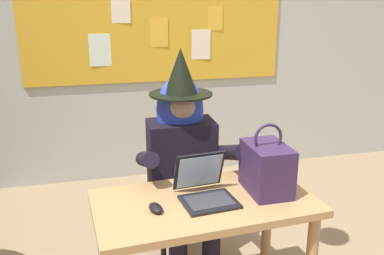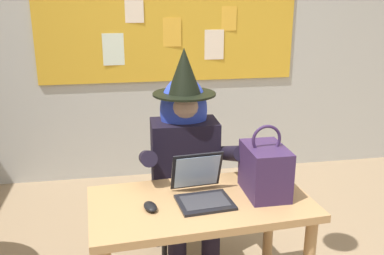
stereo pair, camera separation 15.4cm
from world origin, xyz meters
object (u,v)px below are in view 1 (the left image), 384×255
object	(u,v)px
handbag	(267,168)
computer_mouse	(156,208)
laptop	(205,189)
chair_at_desk	(179,185)
person_costumed	(183,152)
desk_main	(204,220)

from	to	relation	value
handbag	computer_mouse	bearing A→B (deg)	-172.59
laptop	chair_at_desk	bearing A→B (deg)	84.20
chair_at_desk	person_costumed	size ratio (longest dim) A/B	0.63
person_costumed	handbag	world-z (taller)	person_costumed
desk_main	chair_at_desk	bearing A→B (deg)	89.04
desk_main	laptop	world-z (taller)	laptop
chair_at_desk	person_costumed	bearing A→B (deg)	-1.32
chair_at_desk	handbag	bearing A→B (deg)	25.26
chair_at_desk	handbag	distance (m)	0.80
laptop	handbag	world-z (taller)	handbag
desk_main	handbag	xyz separation A→B (m)	(0.34, 0.02, 0.25)
desk_main	handbag	size ratio (longest dim) A/B	3.07
desk_main	person_costumed	bearing A→B (deg)	88.62
person_costumed	laptop	bearing A→B (deg)	0.58
laptop	computer_mouse	bearing A→B (deg)	-170.53
person_costumed	computer_mouse	size ratio (longest dim) A/B	13.73
handbag	chair_at_desk	bearing A→B (deg)	117.44
person_costumed	computer_mouse	xyz separation A→B (m)	(-0.27, -0.60, -0.05)
laptop	handbag	bearing A→B (deg)	-4.36
desk_main	laptop	size ratio (longest dim) A/B	3.58
desk_main	computer_mouse	size ratio (longest dim) A/B	11.17
handbag	person_costumed	bearing A→B (deg)	122.53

